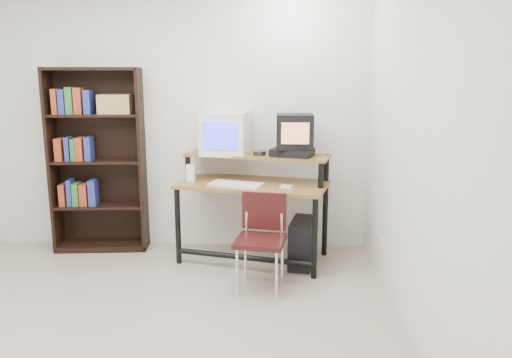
{
  "coord_description": "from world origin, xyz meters",
  "views": [
    {
      "loc": [
        1.08,
        -2.87,
        1.7
      ],
      "look_at": [
        0.94,
        1.1,
        0.87
      ],
      "focal_mm": 35.0,
      "sensor_mm": 36.0,
      "label": 1
    }
  ],
  "objects_px": {
    "crt_tv": "(295,131)",
    "pc_tower": "(303,243)",
    "crt_monitor": "(225,133)",
    "bookshelf": "(98,158)",
    "school_chair": "(262,232)",
    "computer_desk": "(254,186)"
  },
  "relations": [
    {
      "from": "crt_tv",
      "to": "pc_tower",
      "type": "relative_size",
      "value": 0.74
    },
    {
      "from": "crt_monitor",
      "to": "bookshelf",
      "type": "distance_m",
      "value": 1.28
    },
    {
      "from": "school_chair",
      "to": "bookshelf",
      "type": "distance_m",
      "value": 1.9
    },
    {
      "from": "computer_desk",
      "to": "bookshelf",
      "type": "distance_m",
      "value": 1.56
    },
    {
      "from": "computer_desk",
      "to": "pc_tower",
      "type": "distance_m",
      "value": 0.68
    },
    {
      "from": "computer_desk",
      "to": "crt_tv",
      "type": "height_order",
      "value": "crt_tv"
    },
    {
      "from": "crt_monitor",
      "to": "crt_tv",
      "type": "xyz_separation_m",
      "value": [
        0.64,
        -0.15,
        0.04
      ]
    },
    {
      "from": "pc_tower",
      "to": "computer_desk",
      "type": "bearing_deg",
      "value": 172.79
    },
    {
      "from": "computer_desk",
      "to": "bookshelf",
      "type": "relative_size",
      "value": 0.82
    },
    {
      "from": "computer_desk",
      "to": "crt_monitor",
      "type": "distance_m",
      "value": 0.57
    },
    {
      "from": "school_chair",
      "to": "bookshelf",
      "type": "height_order",
      "value": "bookshelf"
    },
    {
      "from": "crt_tv",
      "to": "pc_tower",
      "type": "distance_m",
      "value": 1.01
    },
    {
      "from": "crt_monitor",
      "to": "pc_tower",
      "type": "distance_m",
      "value": 1.24
    },
    {
      "from": "computer_desk",
      "to": "crt_monitor",
      "type": "height_order",
      "value": "crt_monitor"
    },
    {
      "from": "crt_monitor",
      "to": "crt_tv",
      "type": "bearing_deg",
      "value": -6.03
    },
    {
      "from": "computer_desk",
      "to": "crt_tv",
      "type": "distance_m",
      "value": 0.62
    },
    {
      "from": "crt_tv",
      "to": "bookshelf",
      "type": "height_order",
      "value": "bookshelf"
    },
    {
      "from": "computer_desk",
      "to": "bookshelf",
      "type": "xyz_separation_m",
      "value": [
        -1.53,
        0.24,
        0.21
      ]
    },
    {
      "from": "bookshelf",
      "to": "computer_desk",
      "type": "bearing_deg",
      "value": -13.56
    },
    {
      "from": "crt_monitor",
      "to": "pc_tower",
      "type": "xyz_separation_m",
      "value": [
        0.73,
        -0.32,
        -0.96
      ]
    },
    {
      "from": "pc_tower",
      "to": "crt_tv",
      "type": "bearing_deg",
      "value": 126.01
    },
    {
      "from": "pc_tower",
      "to": "school_chair",
      "type": "height_order",
      "value": "school_chair"
    }
  ]
}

